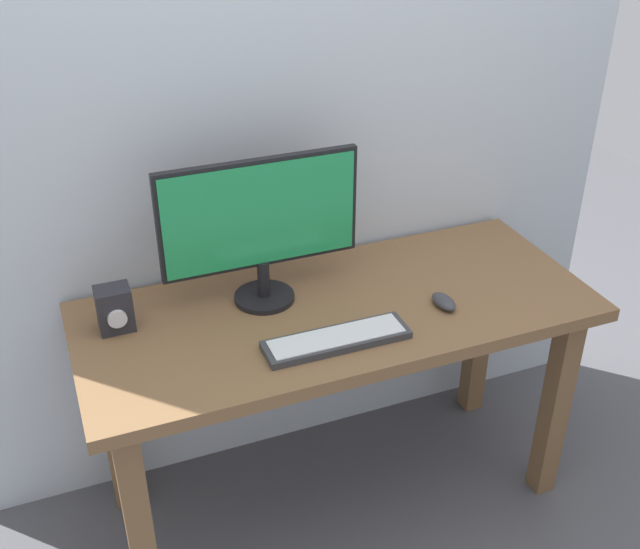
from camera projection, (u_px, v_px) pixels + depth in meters
The scene contains 7 objects.
ground_plane at pixel (335, 492), 2.64m from camera, with size 6.00×6.00×0.00m, color #4C4C51.
wall_back at pixel (292, 20), 2.16m from camera, with size 2.27×0.04×3.00m, color #B2BCC6.
desk at pixel (337, 339), 2.31m from camera, with size 1.51×0.64×0.76m.
monitor at pixel (260, 223), 2.17m from camera, with size 0.58×0.18×0.44m.
keyboard_primary at pixel (337, 339), 2.09m from camera, with size 0.41×0.12×0.02m.
mouse at pixel (444, 302), 2.24m from camera, with size 0.05×0.10×0.03m, color #333338.
audio_controller at pixel (115, 309), 2.12m from camera, with size 0.10×0.09×0.13m.
Camera 1 is at (-0.75, -1.74, 1.98)m, focal length 43.33 mm.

